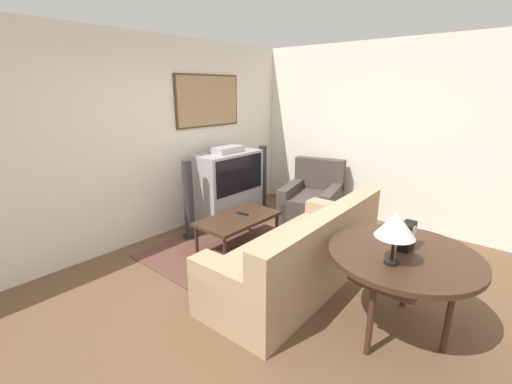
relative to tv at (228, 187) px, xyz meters
name	(u,v)px	position (x,y,z in m)	size (l,w,h in m)	color
ground_plane	(274,286)	(-1.02, -1.71, -0.56)	(12.00, 12.00, 0.00)	brown
wall_back	(151,140)	(-1.00, 0.42, 0.79)	(12.00, 0.10, 2.70)	silver
wall_right	(382,135)	(1.61, -1.71, 0.79)	(0.06, 12.00, 2.70)	silver
area_rug	(235,251)	(-0.72, -0.83, -0.56)	(1.91, 1.84, 0.01)	brown
tv	(228,187)	(0.00, 0.00, 0.00)	(1.07, 0.53, 1.19)	#9E9EA3
couch	(301,257)	(-0.78, -1.87, -0.25)	(2.28, 0.95, 0.87)	tan
armchair	(312,201)	(0.96, -0.94, -0.28)	(1.17, 1.04, 0.92)	#473D38
coffee_table	(238,220)	(-0.59, -0.78, -0.18)	(1.09, 0.60, 0.43)	#3D2619
console_table	(403,260)	(-0.88, -2.92, 0.12)	(1.21, 1.21, 0.75)	#3D2619
table_lamp	(396,225)	(-1.13, -2.90, 0.49)	(0.30, 0.30, 0.41)	black
mantel_clock	(407,236)	(-0.81, -2.90, 0.30)	(0.17, 0.10, 0.23)	black
remote	(243,214)	(-0.48, -0.76, -0.12)	(0.06, 0.16, 0.02)	black
speaker_tower_left	(189,202)	(-0.80, -0.04, -0.04)	(0.23, 0.23, 1.11)	black
speaker_tower_right	(263,179)	(0.80, -0.04, -0.04)	(0.23, 0.23, 1.11)	black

